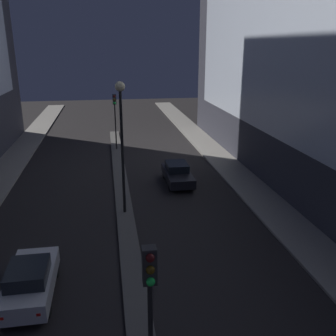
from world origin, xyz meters
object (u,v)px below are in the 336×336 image
street_lamp (121,124)px  car_left_lane (30,281)px  traffic_light_near (150,301)px  traffic_light_mid (115,110)px  car_right_lane (177,174)px

street_lamp → car_left_lane: street_lamp is taller
traffic_light_near → traffic_light_mid: size_ratio=1.00×
car_left_lane → car_right_lane: bearing=55.5°
traffic_light_near → traffic_light_mid: same height
street_lamp → car_right_lane: street_lamp is taller
street_lamp → traffic_light_mid: bearing=90.0°
street_lamp → traffic_light_near: bearing=-90.0°
traffic_light_near → car_left_lane: bearing=124.1°
traffic_light_near → street_lamp: street_lamp is taller
traffic_light_near → car_left_lane: traffic_light_near is taller
street_lamp → car_right_lane: 7.62m
traffic_light_mid → car_left_lane: bearing=-100.7°
car_right_lane → traffic_light_near: bearing=-102.8°
traffic_light_near → street_lamp: size_ratio=0.68×
traffic_light_mid → street_lamp: street_lamp is taller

